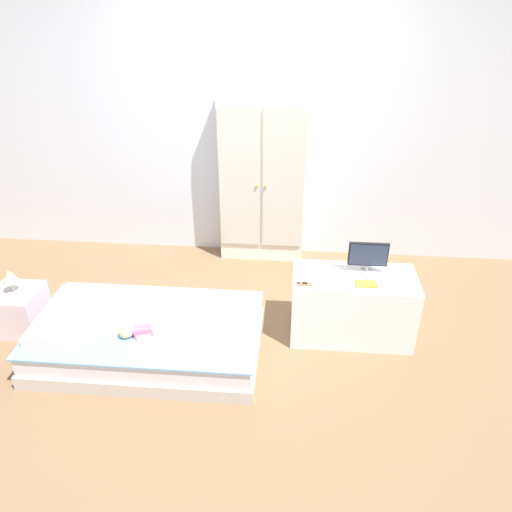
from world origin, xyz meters
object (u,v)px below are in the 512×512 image
doll (137,331)px  table_lamp (10,277)px  bed (149,337)px  nightstand (19,310)px  tv_stand (352,306)px  wardrobe (262,181)px  rocking_horse_toy (306,278)px  tv_monitor (368,256)px  book_orange (366,284)px

doll → table_lamp: 1.14m
doll → bed: bearing=79.6°
bed → nightstand: nightstand is taller
doll → table_lamp: bearing=162.0°
table_lamp → tv_stand: size_ratio=0.21×
wardrobe → rocking_horse_toy: size_ratio=12.34×
nightstand → wardrobe: bearing=36.0°
tv_monitor → table_lamp: bearing=-175.2°
wardrobe → rocking_horse_toy: bearing=-72.5°
doll → nightstand: size_ratio=1.07×
doll → tv_stand: 1.62m
table_lamp → tv_monitor: tv_monitor is taller
book_orange → tv_stand: bearing=124.2°
wardrobe → tv_stand: 1.52m
wardrobe → tv_monitor: 1.41m
doll → table_lamp: table_lamp is taller
bed → rocking_horse_toy: 1.25m
nightstand → table_lamp: (0.00, 0.00, 0.31)m
table_lamp → book_orange: bearing=1.0°
doll → wardrobe: bearing=65.7°
tv_monitor → rocking_horse_toy: (-0.45, -0.22, -0.08)m
bed → tv_stand: size_ratio=1.78×
wardrobe → table_lamp: bearing=-144.0°
bed → table_lamp: size_ratio=8.33×
nightstand → tv_monitor: 2.75m
wardrobe → book_orange: 1.56m
tv_stand → tv_monitor: size_ratio=3.16×
table_lamp → wardrobe: wardrobe is taller
tv_monitor → wardrobe: bearing=128.2°
nightstand → book_orange: 2.71m
table_lamp → rocking_horse_toy: bearing=0.2°
doll → book_orange: bearing=13.7°
bed → rocking_horse_toy: bearing=10.1°
table_lamp → tv_monitor: (2.70, 0.22, 0.19)m
doll → wardrobe: wardrobe is taller
nightstand → book_orange: bearing=1.0°
nightstand → rocking_horse_toy: 2.28m
bed → tv_stand: tv_stand is taller
table_lamp → tv_monitor: 2.71m
bed → doll: doll is taller
bed → tv_stand: 1.56m
bed → nightstand: (-1.10, 0.20, 0.04)m
nightstand → book_orange: size_ratio=2.30×
doll → rocking_horse_toy: bearing=16.8°
wardrobe → book_orange: bearing=-56.4°
tv_stand → tv_monitor: tv_monitor is taller
book_orange → tv_monitor: bearing=84.7°
wardrobe → tv_stand: (0.78, -1.18, -0.54)m
tv_stand → tv_monitor: bearing=41.9°
tv_monitor → tv_stand: bearing=-138.1°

